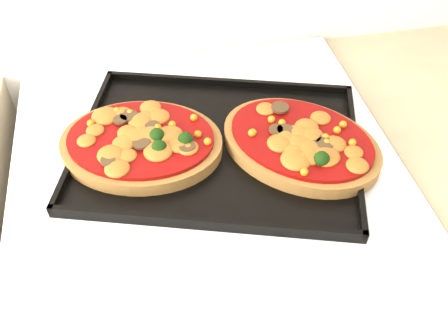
{
  "coord_description": "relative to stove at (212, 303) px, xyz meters",
  "views": [
    {
      "loc": [
        -0.05,
        1.16,
        1.46
      ],
      "look_at": [
        0.05,
        1.66,
        0.92
      ],
      "focal_mm": 40.0,
      "sensor_mm": 36.0,
      "label": 1
    }
  ],
  "objects": [
    {
      "name": "stove",
      "position": [
        0.0,
        0.0,
        0.0
      ],
      "size": [
        0.6,
        0.6,
        0.91
      ],
      "primitive_type": "cube",
      "color": "white",
      "rests_on": "floor"
    },
    {
      "name": "baking_tray",
      "position": [
        0.02,
        0.01,
        0.47
      ],
      "size": [
        0.51,
        0.43,
        0.02
      ],
      "primitive_type": "cube",
      "rotation": [
        0.0,
        0.0,
        -0.31
      ],
      "color": "black",
      "rests_on": "stove"
    },
    {
      "name": "pizza_left",
      "position": [
        -0.1,
        0.03,
        0.48
      ],
      "size": [
        0.29,
        0.25,
        0.04
      ],
      "primitive_type": null,
      "rotation": [
        0.0,
        0.0,
        -0.27
      ],
      "color": "olive",
      "rests_on": "baking_tray"
    },
    {
      "name": "pizza_right",
      "position": [
        0.14,
        -0.02,
        0.48
      ],
      "size": [
        0.31,
        0.3,
        0.04
      ],
      "primitive_type": null,
      "rotation": [
        0.0,
        0.0,
        -0.75
      ],
      "color": "olive",
      "rests_on": "baking_tray"
    }
  ]
}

